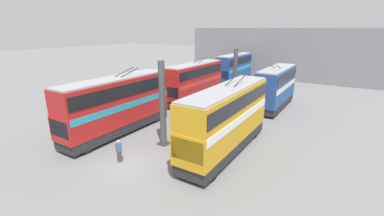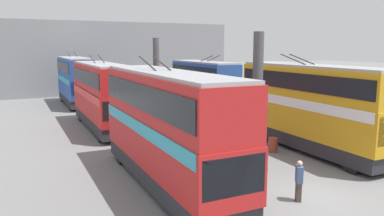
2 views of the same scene
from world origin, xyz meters
The scene contains 12 objects.
ground_plane centered at (0.00, 0.00, 0.00)m, with size 240.00×240.00×0.00m, color slate.
depot_back_wall centered at (38.37, 0.00, 4.76)m, with size 0.50×36.00×9.53m.
support_column_near centered at (4.07, 0.00, 3.39)m, with size 0.94×0.94×7.02m.
support_column_far centered at (18.76, 0.00, 3.39)m, with size 0.94×0.94×7.02m.
bus_left_near centered at (5.58, -5.03, 2.98)m, with size 11.17×2.54×5.84m.
bus_left_far centered at (19.68, -5.03, 2.81)m, with size 9.45×2.54×5.56m.
bus_right_near centered at (3.80, 5.03, 2.97)m, with size 11.47×2.54×5.85m.
bus_right_mid centered at (17.16, 5.03, 2.87)m, with size 10.91×2.54×5.66m.
bus_right_far centered at (30.42, 5.03, 2.93)m, with size 10.06×2.54×5.77m.
person_aisle_midway centered at (10.83, -0.97, 0.84)m, with size 0.47×0.47×1.60m.
person_aisle_foreground centered at (-0.10, 0.80, 0.92)m, with size 0.48×0.41×1.73m.
oil_drum centered at (6.28, -2.83, 0.43)m, with size 0.62×0.62×0.87m.
Camera 1 is at (-11.53, -12.70, 9.34)m, focal length 24.00 mm.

